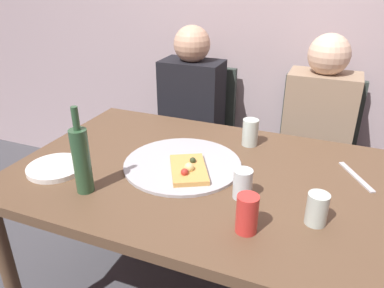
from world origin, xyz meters
TOP-DOWN VIEW (x-y plane):
  - dining_table at (0.00, 0.00)m, footprint 1.51×0.95m
  - pizza_tray at (-0.12, 0.01)m, footprint 0.47×0.47m
  - pizza_slice_last at (-0.07, -0.04)m, footprint 0.22×0.26m
  - wine_bottle at (-0.36, -0.28)m, footprint 0.06×0.06m
  - tumbler_near at (0.08, 0.30)m, footprint 0.07×0.07m
  - tumbler_far at (0.41, -0.17)m, footprint 0.07×0.07m
  - wine_glass at (0.16, -0.11)m, footprint 0.07×0.07m
  - soda_can at (0.22, -0.28)m, footprint 0.07×0.07m
  - plate_stack at (-0.56, -0.20)m, footprint 0.22×0.22m
  - table_knife at (0.52, 0.18)m, footprint 0.13×0.20m
  - chair_left at (-0.40, 0.87)m, footprint 0.44×0.44m
  - chair_right at (0.34, 0.87)m, footprint 0.44×0.44m
  - guest_in_sweater at (-0.40, 0.72)m, footprint 0.36×0.56m
  - guest_in_beanie at (0.34, 0.72)m, footprint 0.36×0.56m

SIDE VIEW (x-z plane):
  - chair_left at x=-0.40m, z-range 0.06..0.96m
  - chair_right at x=0.34m, z-range 0.06..0.96m
  - guest_in_sweater at x=-0.40m, z-range 0.06..1.23m
  - guest_in_beanie at x=0.34m, z-range 0.06..1.23m
  - dining_table at x=0.00m, z-range 0.30..1.04m
  - table_knife at x=0.52m, z-range 0.75..0.75m
  - pizza_tray at x=-0.12m, z-range 0.75..0.76m
  - plate_stack at x=-0.56m, z-range 0.75..0.77m
  - pizza_slice_last at x=-0.07m, z-range 0.75..0.79m
  - tumbler_far at x=0.41m, z-range 0.75..0.85m
  - wine_glass at x=0.16m, z-range 0.75..0.85m
  - tumbler_near at x=0.08m, z-range 0.75..0.87m
  - soda_can at x=0.22m, z-range 0.75..0.87m
  - wine_bottle at x=-0.36m, z-range 0.71..1.03m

